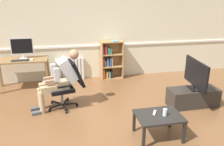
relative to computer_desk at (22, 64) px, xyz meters
name	(u,v)px	position (x,y,z in m)	size (l,w,h in m)	color
ground_plane	(114,125)	(1.83, -2.15, -0.64)	(18.00, 18.00, 0.00)	brown
back_wall	(93,30)	(1.83, 0.50, 0.71)	(12.00, 0.13, 2.70)	beige
computer_desk	(22,64)	(0.00, 0.00, 0.00)	(1.26, 0.59, 0.76)	olive
imac_monitor	(22,47)	(0.05, 0.08, 0.40)	(0.53, 0.14, 0.50)	silver
keyboard	(20,60)	(0.00, -0.14, 0.12)	(0.39, 0.12, 0.02)	black
computer_mouse	(32,59)	(0.26, -0.12, 0.13)	(0.06, 0.10, 0.03)	white
bookshelf	(110,61)	(2.27, 0.29, -0.13)	(0.60, 0.29, 1.08)	#AD7F4C
radiator	(70,69)	(1.15, 0.39, -0.33)	(0.75, 0.08, 0.62)	white
office_chair	(68,83)	(1.08, -1.21, -0.12)	(0.78, 0.64, 0.98)	black
person_seated	(60,78)	(0.92, -1.25, 0.01)	(1.04, 0.52, 1.21)	tan
tv_stand	(193,97)	(3.64, -1.72, -0.45)	(1.04, 0.43, 0.38)	#2D2823
tv_screen	(196,74)	(3.64, -1.72, 0.06)	(0.23, 0.95, 0.61)	black
coffee_table	(159,118)	(2.47, -2.65, -0.29)	(0.72, 0.55, 0.41)	black
drinking_glass	(165,112)	(2.55, -2.68, -0.18)	(0.06, 0.06, 0.12)	silver
spare_remote	(155,113)	(2.42, -2.57, -0.23)	(0.04, 0.15, 0.02)	white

